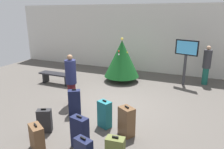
{
  "coord_description": "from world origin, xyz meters",
  "views": [
    {
      "loc": [
        2.59,
        -5.95,
        3.02
      ],
      "look_at": [
        -0.24,
        0.64,
        0.9
      ],
      "focal_mm": 33.73,
      "sensor_mm": 36.0,
      "label": 1
    }
  ],
  "objects_px": {
    "flight_info_kiosk": "(186,54)",
    "waiting_bench": "(56,76)",
    "traveller_0": "(71,79)",
    "suitcase_7": "(126,121)",
    "suitcase_2": "(45,121)",
    "suitcase_4": "(80,133)",
    "suitcase_0": "(105,114)",
    "suitcase_1": "(75,103)",
    "holiday_tree": "(122,59)",
    "suitcase_6": "(37,138)",
    "traveller_1": "(207,64)"
  },
  "relations": [
    {
      "from": "flight_info_kiosk",
      "to": "suitcase_6",
      "type": "bearing_deg",
      "value": -113.45
    },
    {
      "from": "suitcase_1",
      "to": "suitcase_4",
      "type": "xyz_separation_m",
      "value": [
        1.02,
        -1.35,
        -0.01
      ]
    },
    {
      "from": "suitcase_0",
      "to": "suitcase_2",
      "type": "bearing_deg",
      "value": -147.66
    },
    {
      "from": "traveller_0",
      "to": "suitcase_6",
      "type": "bearing_deg",
      "value": -74.36
    },
    {
      "from": "suitcase_0",
      "to": "suitcase_4",
      "type": "distance_m",
      "value": 1.07
    },
    {
      "from": "traveller_0",
      "to": "suitcase_2",
      "type": "bearing_deg",
      "value": -79.31
    },
    {
      "from": "holiday_tree",
      "to": "suitcase_7",
      "type": "distance_m",
      "value": 4.49
    },
    {
      "from": "waiting_bench",
      "to": "suitcase_0",
      "type": "relative_size",
      "value": 1.99
    },
    {
      "from": "waiting_bench",
      "to": "traveller_1",
      "type": "height_order",
      "value": "traveller_1"
    },
    {
      "from": "suitcase_7",
      "to": "suitcase_4",
      "type": "bearing_deg",
      "value": -131.55
    },
    {
      "from": "traveller_0",
      "to": "suitcase_2",
      "type": "xyz_separation_m",
      "value": [
        0.33,
        -1.76,
        -0.59
      ]
    },
    {
      "from": "traveller_1",
      "to": "traveller_0",
      "type": "bearing_deg",
      "value": -135.76
    },
    {
      "from": "suitcase_4",
      "to": "traveller_0",
      "type": "bearing_deg",
      "value": 127.76
    },
    {
      "from": "waiting_bench",
      "to": "suitcase_6",
      "type": "bearing_deg",
      "value": -57.7
    },
    {
      "from": "traveller_1",
      "to": "waiting_bench",
      "type": "bearing_deg",
      "value": -157.25
    },
    {
      "from": "traveller_0",
      "to": "suitcase_6",
      "type": "distance_m",
      "value": 2.6
    },
    {
      "from": "waiting_bench",
      "to": "suitcase_7",
      "type": "bearing_deg",
      "value": -32.04
    },
    {
      "from": "holiday_tree",
      "to": "suitcase_0",
      "type": "distance_m",
      "value": 4.13
    },
    {
      "from": "flight_info_kiosk",
      "to": "suitcase_4",
      "type": "distance_m",
      "value": 5.95
    },
    {
      "from": "holiday_tree",
      "to": "suitcase_1",
      "type": "xyz_separation_m",
      "value": [
        -0.14,
        -3.67,
        -0.65
      ]
    },
    {
      "from": "suitcase_0",
      "to": "suitcase_4",
      "type": "height_order",
      "value": "suitcase_4"
    },
    {
      "from": "suitcase_0",
      "to": "flight_info_kiosk",
      "type": "bearing_deg",
      "value": 70.05
    },
    {
      "from": "traveller_1",
      "to": "suitcase_7",
      "type": "relative_size",
      "value": 2.11
    },
    {
      "from": "suitcase_0",
      "to": "suitcase_6",
      "type": "distance_m",
      "value": 1.81
    },
    {
      "from": "suitcase_0",
      "to": "suitcase_6",
      "type": "relative_size",
      "value": 1.23
    },
    {
      "from": "holiday_tree",
      "to": "suitcase_6",
      "type": "bearing_deg",
      "value": -89.75
    },
    {
      "from": "flight_info_kiosk",
      "to": "suitcase_6",
      "type": "height_order",
      "value": "flight_info_kiosk"
    },
    {
      "from": "traveller_0",
      "to": "suitcase_7",
      "type": "bearing_deg",
      "value": -24.68
    },
    {
      "from": "suitcase_1",
      "to": "suitcase_4",
      "type": "relative_size",
      "value": 1.03
    },
    {
      "from": "suitcase_2",
      "to": "suitcase_0",
      "type": "bearing_deg",
      "value": 32.34
    },
    {
      "from": "flight_info_kiosk",
      "to": "suitcase_2",
      "type": "height_order",
      "value": "flight_info_kiosk"
    },
    {
      "from": "traveller_0",
      "to": "traveller_1",
      "type": "height_order",
      "value": "traveller_0"
    },
    {
      "from": "suitcase_1",
      "to": "holiday_tree",
      "type": "bearing_deg",
      "value": 87.87
    },
    {
      "from": "traveller_1",
      "to": "suitcase_4",
      "type": "xyz_separation_m",
      "value": [
        -2.61,
        -6.03,
        -0.51
      ]
    },
    {
      "from": "suitcase_1",
      "to": "suitcase_2",
      "type": "distance_m",
      "value": 1.15
    },
    {
      "from": "suitcase_7",
      "to": "flight_info_kiosk",
      "type": "bearing_deg",
      "value": 78.41
    },
    {
      "from": "waiting_bench",
      "to": "suitcase_7",
      "type": "xyz_separation_m",
      "value": [
        4.18,
        -2.61,
        0.02
      ]
    },
    {
      "from": "flight_info_kiosk",
      "to": "waiting_bench",
      "type": "bearing_deg",
      "value": -158.03
    },
    {
      "from": "traveller_1",
      "to": "suitcase_2",
      "type": "xyz_separation_m",
      "value": [
        -3.82,
        -5.81,
        -0.58
      ]
    },
    {
      "from": "traveller_0",
      "to": "suitcase_6",
      "type": "height_order",
      "value": "traveller_0"
    },
    {
      "from": "flight_info_kiosk",
      "to": "waiting_bench",
      "type": "xyz_separation_m",
      "value": [
        -5.14,
        -2.07,
        -1.01
      ]
    },
    {
      "from": "holiday_tree",
      "to": "suitcase_7",
      "type": "bearing_deg",
      "value": -67.67
    },
    {
      "from": "suitcase_0",
      "to": "waiting_bench",
      "type": "bearing_deg",
      "value": 144.86
    },
    {
      "from": "suitcase_7",
      "to": "holiday_tree",
      "type": "bearing_deg",
      "value": 112.33
    },
    {
      "from": "suitcase_6",
      "to": "flight_info_kiosk",
      "type": "bearing_deg",
      "value": 66.55
    },
    {
      "from": "suitcase_2",
      "to": "holiday_tree",
      "type": "bearing_deg",
      "value": 86.11
    },
    {
      "from": "traveller_0",
      "to": "suitcase_7",
      "type": "relative_size",
      "value": 2.15
    },
    {
      "from": "suitcase_1",
      "to": "suitcase_4",
      "type": "distance_m",
      "value": 1.69
    },
    {
      "from": "suitcase_1",
      "to": "suitcase_7",
      "type": "relative_size",
      "value": 1.04
    },
    {
      "from": "flight_info_kiosk",
      "to": "suitcase_1",
      "type": "height_order",
      "value": "flight_info_kiosk"
    }
  ]
}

